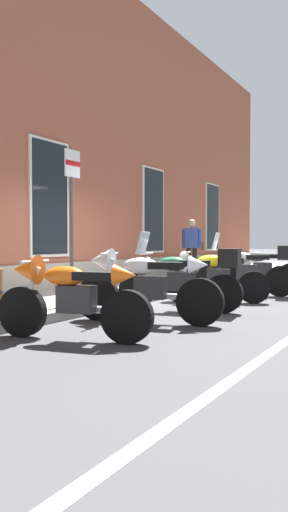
% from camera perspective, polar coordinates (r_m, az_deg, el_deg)
% --- Properties ---
extents(ground_plane, '(140.00, 140.00, 0.00)m').
position_cam_1_polar(ground_plane, '(9.21, 0.27, -5.57)').
color(ground_plane, '#38383A').
extents(sidewalk, '(33.29, 2.43, 0.15)m').
position_cam_1_polar(sidewalk, '(9.86, -5.87, -4.67)').
color(sidewalk, gray).
rests_on(sidewalk, ground_plane).
extents(motorcycle_orange_sport, '(0.71, 1.96, 1.01)m').
position_cam_1_polar(motorcycle_orange_sport, '(5.78, -9.11, -4.41)').
color(motorcycle_orange_sport, black).
rests_on(motorcycle_orange_sport, ground_plane).
extents(motorcycle_white_sport, '(0.71, 2.18, 1.07)m').
position_cam_1_polar(motorcycle_white_sport, '(6.90, -0.27, -3.18)').
color(motorcycle_white_sport, black).
rests_on(motorcycle_white_sport, ground_plane).
extents(motorcycle_green_touring, '(0.74, 2.16, 1.34)m').
position_cam_1_polar(motorcycle_green_touring, '(8.09, 4.92, -2.60)').
color(motorcycle_green_touring, black).
rests_on(motorcycle_green_touring, ground_plane).
extents(motorcycle_yellow_naked, '(0.88, 1.94, 0.98)m').
position_cam_1_polar(motorcycle_yellow_naked, '(9.30, 8.39, -2.52)').
color(motorcycle_yellow_naked, black).
rests_on(motorcycle_yellow_naked, ground_plane).
extents(motorcycle_silver_touring, '(0.84, 2.12, 1.37)m').
position_cam_1_polar(motorcycle_silver_touring, '(10.62, 12.45, -1.56)').
color(motorcycle_silver_touring, black).
rests_on(motorcycle_silver_touring, ground_plane).
extents(motorcycle_grey_naked, '(0.88, 1.98, 1.00)m').
position_cam_1_polar(motorcycle_grey_naked, '(11.96, 13.53, -1.58)').
color(motorcycle_grey_naked, black).
rests_on(motorcycle_grey_naked, ground_plane).
extents(pedestrian_blue_top, '(0.31, 0.65, 1.69)m').
position_cam_1_polar(pedestrian_blue_top, '(14.40, 5.71, 1.41)').
color(pedestrian_blue_top, black).
rests_on(pedestrian_blue_top, sidewalk).
extents(parking_sign, '(0.36, 0.07, 2.54)m').
position_cam_1_polar(parking_sign, '(7.97, -8.54, 6.12)').
color(parking_sign, '#4C4C51').
rests_on(parking_sign, sidewalk).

